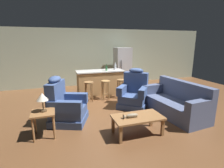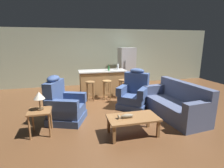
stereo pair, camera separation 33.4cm
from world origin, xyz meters
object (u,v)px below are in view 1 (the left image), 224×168
Objects in this scene: bar_stool_middle at (106,86)px; bottle_tall_green at (115,67)px; fish_figurine at (131,116)px; recliner_near_lamp at (65,107)px; kitchen_island at (100,82)px; bar_stool_right at (121,85)px; couch at (176,103)px; bar_stool_left at (89,88)px; refrigerator at (122,67)px; end_table at (43,116)px; bottle_short_amber at (106,68)px; coffee_table at (138,119)px; recliner_near_island at (134,93)px; table_lamp at (42,98)px.

bar_stool_middle is 1.08m from bottle_tall_green.
recliner_near_lamp is at bearing 139.37° from fish_figurine.
kitchen_island reaches higher than bar_stool_right.
couch is at bearing 21.42° from fish_figurine.
bar_stool_middle is (0.60, 0.00, 0.00)m from bar_stool_left.
end_table is at bearing -130.74° from refrigerator.
fish_figurine is 0.19× the size of refrigerator.
recliner_near_lamp is 0.74m from end_table.
couch is 2.90× the size of bar_stool_left.
bottle_short_amber is (0.37, 3.10, 0.58)m from fish_figurine.
couch reaches higher than coffee_table.
recliner_near_island is 1.16m from bar_stool_middle.
bar_stool_middle and bar_stool_right have the same top height.
table_lamp reaches higher than bar_stool_right.
refrigerator is (0.70, 2.78, 0.46)m from recliner_near_island.
recliner_near_lamp is 2.93× the size of table_lamp.
bar_stool_middle is 1.00× the size of bar_stool_right.
coffee_table is at bearing 4.39° from fish_figurine.
end_table is 0.82× the size of bar_stool_middle.
fish_figurine is 1.25× the size of bottle_tall_green.
bar_stool_right is 2.02m from refrigerator.
bottle_short_amber is (-1.17, -1.31, 0.16)m from refrigerator.
fish_figurine is at bearing -106.75° from bar_stool_right.
bar_stool_left and bar_stool_right have the same top height.
kitchen_island reaches higher than bar_stool_left.
end_table is at bearing -130.22° from bottle_short_amber.
table_lamp reaches higher than kitchen_island.
bottle_short_amber reaches higher than fish_figurine.
fish_figurine is 4.69m from refrigerator.
coffee_table is 2.64m from bar_stool_left.
recliner_near_lamp is 1.76× the size of bar_stool_right.
recliner_near_lamp is at bearing -144.75° from bar_stool_right.
couch is 1.29m from recliner_near_island.
recliner_near_lamp reaches higher than kitchen_island.
bottle_short_amber reaches higher than bar_stool_right.
kitchen_island is at bearing -116.70° from recliner_near_island.
bottle_short_amber is (1.67, 1.99, 0.62)m from recliner_near_lamp.
bar_stool_middle is at bearing -131.39° from bottle_tall_green.
refrigerator is (1.95, 1.83, 0.41)m from bar_stool_left.
end_table is at bearing -4.10° from couch.
end_table reaches higher than coffee_table.
recliner_near_lamp is 1.71m from bar_stool_left.
fish_figurine is at bearing -18.23° from table_lamp.
table_lamp is (-1.95, 0.57, 0.50)m from coffee_table.
recliner_near_lamp is 1.76× the size of bar_stool_left.
table_lamp reaches higher than couch.
end_table is 2.37× the size of bottle_short_amber.
end_table is (-0.49, -0.56, 0.04)m from recliner_near_lamp.
end_table is 3.28m from kitchen_island.
table_lamp is 2.82m from bar_stool_middle.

